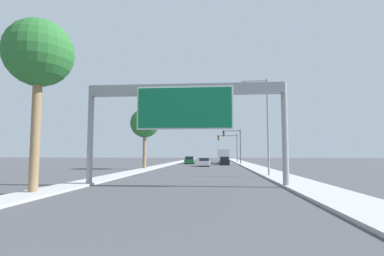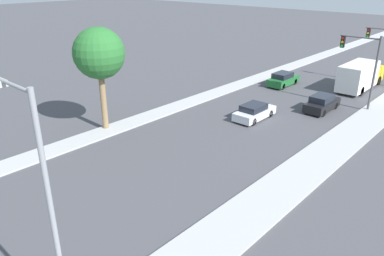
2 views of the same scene
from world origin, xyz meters
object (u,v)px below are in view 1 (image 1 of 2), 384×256
Objects in this scene: car_mid_center at (190,160)px; sign_gantry at (185,104)px; car_mid_right at (224,161)px; car_far_left at (204,162)px; palm_tree_background at (145,124)px; traffic_light_mid_block at (231,144)px; traffic_light_near_intersection at (235,141)px; palm_tree_foreground at (39,55)px; street_lamp_right at (265,119)px; truck_box_primary at (223,156)px.

sign_gantry is at bearing -85.27° from car_mid_center.
car_mid_right reaches higher than car_far_left.
palm_tree_background is at bearing 110.45° from sign_gantry.
traffic_light_mid_block is at bearing 65.94° from palm_tree_background.
traffic_light_mid_block reaches higher than car_mid_right.
car_mid_right is 20.57m from palm_tree_background.
car_far_left is 0.52× the size of palm_tree_background.
traffic_light_near_intersection reaches higher than car_mid_center.
car_far_left is (0.00, 31.09, -4.74)m from sign_gantry.
palm_tree_foreground is (-10.98, -41.56, 6.72)m from car_mid_right.
traffic_light_near_intersection is 10.01m from traffic_light_mid_block.
palm_tree_background is (-7.77, -10.24, 5.59)m from car_far_left.
palm_tree_background is 0.91× the size of street_lamp_right.
car_mid_center is 12.32m from traffic_light_mid_block.
car_mid_center is at bearing 85.13° from palm_tree_foreground.
car_mid_right is 28.96m from street_lamp_right.
truck_box_primary is 0.93× the size of street_lamp_right.
palm_tree_background is (-7.77, 20.85, 0.85)m from sign_gantry.
street_lamp_right is (10.07, -33.61, 4.62)m from car_mid_center.
truck_box_primary is 28.60m from palm_tree_background.
car_far_left is 36.92m from palm_tree_foreground.
street_lamp_right reaches higher than palm_tree_background.
car_far_left is 0.63× the size of traffic_light_near_intersection.
street_lamp_right is at bearing -83.84° from car_mid_right.
street_lamp_right is (6.57, 8.72, -0.06)m from sign_gantry.
car_mid_center is 0.54× the size of palm_tree_background.
car_mid_right is 0.52× the size of palm_tree_background.
traffic_light_near_intersection is (2.19, 2.97, 3.83)m from car_mid_right.
palm_tree_foreground is (-12.77, -54.53, 3.02)m from traffic_light_mid_block.
palm_tree_foreground reaches higher than traffic_light_near_intersection.
car_mid_right is at bearing -36.50° from car_mid_center.
car_mid_center is 22.59m from palm_tree_background.
truck_box_primary is at bearing 94.62° from street_lamp_right.
traffic_light_mid_block is 41.42m from street_lamp_right.
palm_tree_foreground reaches higher than truck_box_primary.
truck_box_primary is at bearing 85.71° from sign_gantry.
sign_gantry is at bearing -94.29° from truck_box_primary.
palm_tree_foreground reaches higher than palm_tree_background.
traffic_light_near_intersection is at bearing -71.60° from truck_box_primary.
traffic_light_near_intersection is 0.76× the size of street_lamp_right.
traffic_light_mid_block is 0.72× the size of street_lamp_right.
traffic_light_mid_block is at bearing 82.13° from car_mid_right.
truck_box_primary is 4.81m from traffic_light_mid_block.
palm_tree_background reaches higher than car_mid_right.
car_far_left is at bearing -105.54° from traffic_light_mid_block.
street_lamp_right is at bearing -85.38° from truck_box_primary.
truck_box_primary is at bearing 108.40° from traffic_light_near_intersection.
sign_gantry is at bearing -95.38° from car_mid_right.
car_mid_center reaches higher than car_far_left.
car_far_left is at bearing -122.25° from traffic_light_near_intersection.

